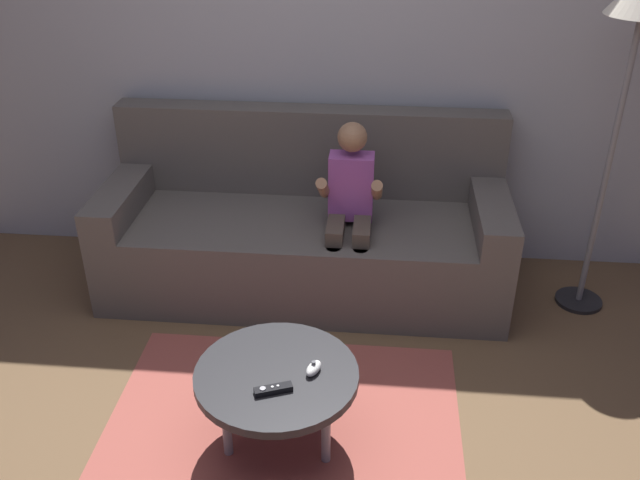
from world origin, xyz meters
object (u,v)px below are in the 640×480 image
(nunchuk_white, at_px, (314,368))
(floor_lamp, at_px, (640,21))
(person_seated_on_couch, at_px, (350,208))
(couch, at_px, (305,232))
(game_remote_black_near_edge, at_px, (273,390))
(coffee_table, at_px, (277,379))

(nunchuk_white, bearing_deg, floor_lamp, 41.63)
(nunchuk_white, bearing_deg, person_seated_on_couch, 85.95)
(couch, xyz_separation_m, nunchuk_white, (0.17, -1.22, 0.10))
(person_seated_on_couch, bearing_deg, floor_lamp, 5.18)
(game_remote_black_near_edge, height_order, floor_lamp, floor_lamp)
(game_remote_black_near_edge, relative_size, floor_lamp, 0.09)
(coffee_table, relative_size, nunchuk_white, 6.27)
(game_remote_black_near_edge, bearing_deg, floor_lamp, 41.67)
(person_seated_on_couch, bearing_deg, couch, 143.33)
(couch, height_order, person_seated_on_couch, person_seated_on_couch)
(person_seated_on_couch, height_order, coffee_table, person_seated_on_couch)
(person_seated_on_couch, relative_size, nunchuk_white, 9.69)
(couch, height_order, nunchuk_white, couch)
(nunchuk_white, relative_size, floor_lamp, 0.06)
(coffee_table, bearing_deg, floor_lamp, 38.90)
(person_seated_on_couch, height_order, game_remote_black_near_edge, person_seated_on_couch)
(couch, xyz_separation_m, coffee_table, (0.03, -1.23, 0.04))
(couch, xyz_separation_m, floor_lamp, (1.47, -0.07, 1.15))
(person_seated_on_couch, height_order, floor_lamp, floor_lamp)
(person_seated_on_couch, relative_size, game_remote_black_near_edge, 6.74)
(couch, distance_m, game_remote_black_near_edge, 1.35)
(game_remote_black_near_edge, bearing_deg, coffee_table, 92.90)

